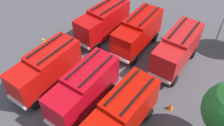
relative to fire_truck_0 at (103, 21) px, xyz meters
name	(u,v)px	position (x,y,z in m)	size (l,w,h in m)	color
ground_plane	(112,73)	(4.57, 4.37, -2.15)	(52.92, 52.92, 0.00)	#423F44
fire_truck_0	(103,21)	(0.00, 0.00, 0.00)	(7.39, 3.29, 3.88)	#AB0809
fire_truck_1	(46,68)	(9.17, 0.19, 0.00)	(7.25, 2.87, 3.88)	#B10C08
fire_truck_2	(138,32)	(-0.46, 4.32, 0.00)	(7.20, 2.76, 3.88)	#A90703
fire_truck_3	(84,88)	(9.08, 4.60, 0.00)	(7.22, 2.79, 3.88)	#AC0713
fire_truck_4	(177,48)	(-0.23, 9.01, 0.00)	(7.24, 2.85, 3.88)	#AB1315
fire_truck_5	(122,114)	(9.41, 8.57, 0.00)	(7.33, 3.09, 3.88)	#B30B03
firefighter_0	(76,47)	(4.30, -0.58, -1.16)	(0.44, 0.48, 1.77)	black
firefighter_1	(45,45)	(5.94, -3.63, -1.17)	(0.44, 0.48, 1.74)	black
traffic_cone_1	(171,106)	(5.31, 11.09, -1.80)	(0.50, 0.50, 0.72)	#F2600C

